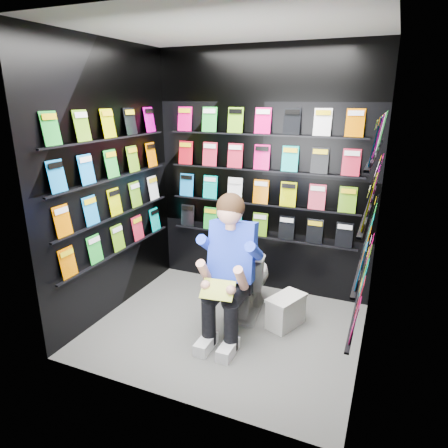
% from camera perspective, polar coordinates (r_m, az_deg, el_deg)
% --- Properties ---
extents(floor, '(2.40, 2.40, 0.00)m').
position_cam_1_polar(floor, '(3.90, 0.24, -14.74)').
color(floor, slate).
rests_on(floor, ground).
extents(ceiling, '(2.40, 2.40, 0.00)m').
position_cam_1_polar(ceiling, '(3.33, 0.30, 26.50)').
color(ceiling, white).
rests_on(ceiling, floor).
extents(wall_back, '(2.40, 0.04, 2.60)m').
position_cam_1_polar(wall_back, '(4.30, 5.48, 7.03)').
color(wall_back, black).
rests_on(wall_back, floor).
extents(wall_front, '(2.40, 0.04, 2.60)m').
position_cam_1_polar(wall_front, '(2.53, -8.57, -0.73)').
color(wall_front, black).
rests_on(wall_front, floor).
extents(wall_left, '(0.04, 2.00, 2.60)m').
position_cam_1_polar(wall_left, '(3.99, -15.89, 5.60)').
color(wall_left, black).
rests_on(wall_left, floor).
extents(wall_right, '(0.04, 2.00, 2.60)m').
position_cam_1_polar(wall_right, '(3.13, 20.94, 1.91)').
color(wall_right, black).
rests_on(wall_right, floor).
extents(comics_back, '(2.10, 0.06, 1.37)m').
position_cam_1_polar(comics_back, '(4.27, 5.36, 7.03)').
color(comics_back, red).
rests_on(comics_back, wall_back).
extents(comics_left, '(0.06, 1.70, 1.37)m').
position_cam_1_polar(comics_left, '(3.97, -15.55, 5.65)').
color(comics_left, red).
rests_on(comics_left, wall_left).
extents(comics_right, '(0.06, 1.70, 1.37)m').
position_cam_1_polar(comics_right, '(3.13, 20.40, 2.06)').
color(comics_right, red).
rests_on(comics_right, wall_right).
extents(toilet, '(0.51, 0.80, 0.73)m').
position_cam_1_polar(toilet, '(4.02, 3.38, -7.70)').
color(toilet, white).
rests_on(toilet, floor).
extents(longbox, '(0.33, 0.42, 0.28)m').
position_cam_1_polar(longbox, '(3.92, 8.80, -12.37)').
color(longbox, silver).
rests_on(longbox, floor).
extents(longbox_lid, '(0.35, 0.44, 0.03)m').
position_cam_1_polar(longbox_lid, '(3.85, 8.91, -10.39)').
color(longbox_lid, silver).
rests_on(longbox_lid, longbox).
extents(reader, '(0.64, 0.86, 1.46)m').
position_cam_1_polar(reader, '(3.53, 1.39, -4.03)').
color(reader, '#0E26C0').
rests_on(reader, toilet).
extents(held_comic, '(0.30, 0.20, 0.12)m').
position_cam_1_polar(held_comic, '(3.32, -0.90, -9.37)').
color(held_comic, green).
rests_on(held_comic, reader).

